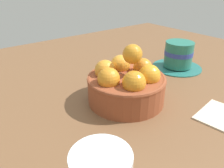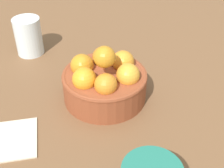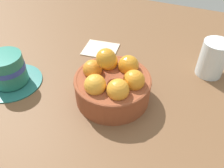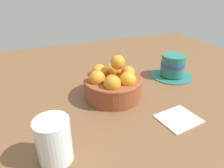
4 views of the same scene
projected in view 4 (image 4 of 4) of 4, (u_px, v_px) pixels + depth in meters
ground_plane at (113, 103)px, 63.30cm from camera, size 136.90×116.99×4.74cm
terracotta_bowl at (113, 83)px, 60.18cm from camera, size 17.05×17.05×12.80cm
coffee_cup at (172, 67)px, 73.06cm from camera, size 14.61×14.61×8.03cm
water_glass at (54, 141)px, 38.68cm from camera, size 6.68×6.68×9.33cm
folded_napkin at (179, 118)px, 51.92cm from camera, size 10.79×9.69×0.60cm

